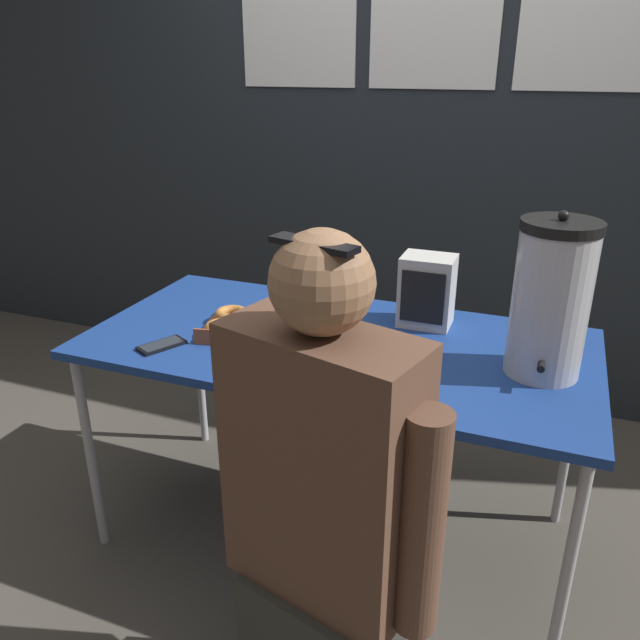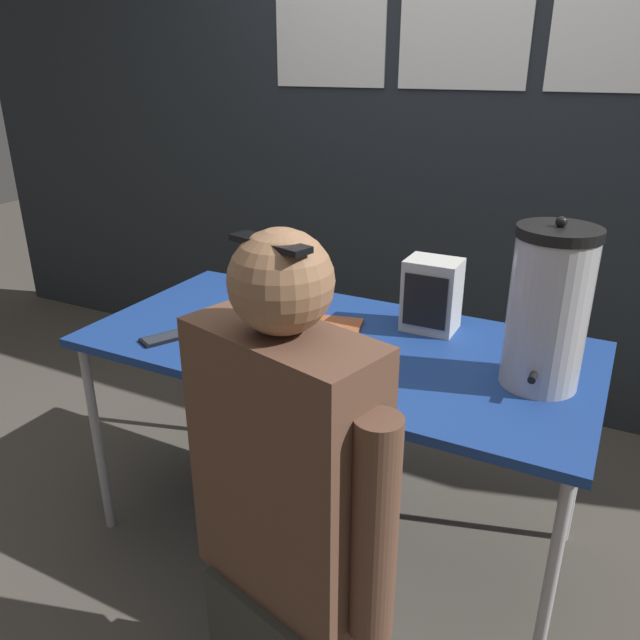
% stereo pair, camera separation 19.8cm
% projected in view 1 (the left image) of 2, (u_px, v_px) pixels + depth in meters
% --- Properties ---
extents(ground_plane, '(12.00, 12.00, 0.00)m').
position_uv_depth(ground_plane, '(335.00, 530.00, 2.28)').
color(ground_plane, '#4C473F').
extents(back_wall, '(6.00, 0.11, 2.49)m').
position_uv_depth(back_wall, '(429.00, 140.00, 2.88)').
color(back_wall, '#23282D').
rests_on(back_wall, ground).
extents(folding_table, '(1.59, 0.79, 0.77)m').
position_uv_depth(folding_table, '(337.00, 352.00, 2.00)').
color(folding_table, navy).
rests_on(folding_table, ground).
extents(donut_box, '(0.55, 0.37, 0.05)m').
position_uv_depth(donut_box, '(276.00, 327.00, 2.03)').
color(donut_box, brown).
rests_on(donut_box, folding_table).
extents(coffee_urn, '(0.21, 0.24, 0.47)m').
position_uv_depth(coffee_urn, '(551.00, 300.00, 1.69)').
color(coffee_urn, '#B7B7BC').
rests_on(coffee_urn, folding_table).
extents(cell_phone, '(0.13, 0.16, 0.01)m').
position_uv_depth(cell_phone, '(162.00, 345.00, 1.94)').
color(cell_phone, black).
rests_on(cell_phone, folding_table).
extents(space_heater, '(0.17, 0.14, 0.24)m').
position_uv_depth(space_heater, '(427.00, 291.00, 2.06)').
color(space_heater, silver).
rests_on(space_heater, folding_table).
extents(person_seated, '(0.56, 0.32, 1.31)m').
position_uv_depth(person_seated, '(322.00, 526.00, 1.40)').
color(person_seated, '#33332D').
rests_on(person_seated, ground).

